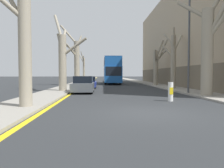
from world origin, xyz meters
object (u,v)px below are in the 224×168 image
object	(u,v)px
street_tree_left_3	(84,68)
parked_car_0	(83,85)
street_tree_left_2	(76,60)
traffic_bollard	(171,92)
double_decker_bus	(112,69)
lamp_post	(188,33)
street_tree_left_0	(23,33)
street_tree_right_2	(157,65)
street_tree_right_1	(173,59)
parked_car_1	(88,83)
street_tree_left_1	(63,58)
street_tree_right_0	(208,45)

from	to	relation	value
street_tree_left_3	parked_car_0	bearing A→B (deg)	-85.28
street_tree_left_2	street_tree_left_3	xyz separation A→B (m)	(0.15, 11.30, -0.86)
street_tree_left_2	traffic_bollard	world-z (taller)	street_tree_left_2
street_tree_left_3	traffic_bollard	xyz separation A→B (m)	(7.66, -30.14, -2.29)
double_decker_bus	parked_car_0	size ratio (longest dim) A/B	2.68
lamp_post	traffic_bollard	world-z (taller)	lamp_post
street_tree_left_2	lamp_post	world-z (taller)	lamp_post
street_tree_left_0	street_tree_right_2	xyz separation A→B (m)	(11.19, 19.63, -0.68)
street_tree_right_1	lamp_post	size ratio (longest dim) A/B	0.73
street_tree_left_0	street_tree_left_3	world-z (taller)	street_tree_left_0
street_tree_left_2	parked_car_0	xyz separation A→B (m)	(2.11, -12.49, -3.04)
street_tree_left_0	parked_car_1	size ratio (longest dim) A/B	1.83
parked_car_1	street_tree_left_0	bearing A→B (deg)	-97.57
parked_car_1	street_tree_left_3	bearing A→B (deg)	96.38
lamp_post	traffic_bollard	bearing A→B (deg)	-121.78
street_tree_left_1	street_tree_left_0	bearing A→B (deg)	-90.21
street_tree_left_2	double_decker_bus	xyz separation A→B (m)	(5.41, 5.12, -1.28)
street_tree_left_3	street_tree_right_2	world-z (taller)	street_tree_left_3
parked_car_1	traffic_bollard	bearing A→B (deg)	-65.60
street_tree_right_2	lamp_post	world-z (taller)	lamp_post
street_tree_right_0	parked_car_0	size ratio (longest dim) A/B	2.02
street_tree_right_1	parked_car_0	distance (m)	10.44
street_tree_left_1	street_tree_right_0	size ratio (longest dim) A/B	0.93
street_tree_right_2	parked_car_0	xyz separation A→B (m)	(-9.20, -10.86, -2.16)
parked_car_0	parked_car_1	bearing A→B (deg)	90.00
street_tree_left_1	double_decker_bus	xyz separation A→B (m)	(5.25, 16.44, -0.65)
street_tree_left_2	double_decker_bus	world-z (taller)	street_tree_left_2
parked_car_1	lamp_post	bearing A→B (deg)	-43.42
parked_car_0	lamp_post	bearing A→B (deg)	-12.12
street_tree_left_2	street_tree_left_3	distance (m)	11.34
street_tree_left_0	street_tree_left_3	xyz separation A→B (m)	(0.03, 32.56, -0.66)
double_decker_bus	street_tree_right_2	bearing A→B (deg)	-48.84
street_tree_left_1	street_tree_right_2	size ratio (longest dim) A/B	1.19
street_tree_left_1	street_tree_left_2	xyz separation A→B (m)	(-0.16, 11.33, 0.63)
double_decker_bus	traffic_bollard	size ratio (longest dim) A/B	9.39
street_tree_left_2	street_tree_right_2	world-z (taller)	street_tree_left_2
street_tree_left_0	street_tree_left_2	world-z (taller)	street_tree_left_2
street_tree_left_0	parked_car_0	xyz separation A→B (m)	(1.99, 8.77, -2.84)
street_tree_left_0	double_decker_bus	distance (m)	26.93
street_tree_right_2	street_tree_left_3	bearing A→B (deg)	130.80
street_tree_right_0	street_tree_left_0	bearing A→B (deg)	-156.54
street_tree_left_2	double_decker_bus	size ratio (longest dim) A/B	0.82
parked_car_0	double_decker_bus	bearing A→B (deg)	79.39
parked_car_0	parked_car_1	world-z (taller)	parked_car_0
street_tree_right_1	street_tree_left_3	bearing A→B (deg)	119.67
street_tree_left_0	street_tree_left_2	size ratio (longest dim) A/B	0.86
street_tree_left_0	parked_car_0	world-z (taller)	street_tree_left_0
street_tree_right_2	parked_car_0	size ratio (longest dim) A/B	1.57
street_tree_right_0	street_tree_right_1	bearing A→B (deg)	89.07
double_decker_bus	street_tree_right_0	bearing A→B (deg)	-74.82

